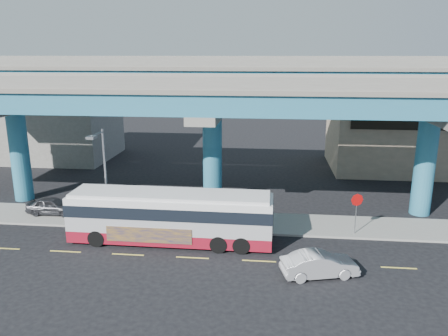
# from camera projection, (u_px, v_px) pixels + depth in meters

# --- Properties ---
(ground) EXTENTS (120.00, 120.00, 0.00)m
(ground) POSITION_uv_depth(u_px,v_px,m) (193.00, 256.00, 26.52)
(ground) COLOR black
(ground) RESTS_ON ground
(sidewalk) EXTENTS (70.00, 4.00, 0.15)m
(sidewalk) POSITION_uv_depth(u_px,v_px,m) (206.00, 221.00, 31.79)
(sidewalk) COLOR gray
(sidewalk) RESTS_ON ground
(lane_markings) EXTENTS (58.00, 0.12, 0.01)m
(lane_markings) POSITION_uv_depth(u_px,v_px,m) (192.00, 258.00, 26.23)
(lane_markings) COLOR #D8C64C
(lane_markings) RESTS_ON ground
(viaduct) EXTENTS (52.00, 12.40, 11.70)m
(viaduct) POSITION_uv_depth(u_px,v_px,m) (212.00, 91.00, 32.96)
(viaduct) COLOR #246A89
(viaduct) RESTS_ON ground
(building_beige) EXTENTS (14.00, 10.23, 7.00)m
(building_beige) POSITION_uv_depth(u_px,v_px,m) (400.00, 136.00, 45.86)
(building_beige) COLOR tan
(building_beige) RESTS_ON ground
(building_concrete) EXTENTS (12.00, 10.00, 9.00)m
(building_concrete) POSITION_uv_depth(u_px,v_px,m) (59.00, 120.00, 50.53)
(building_concrete) COLOR gray
(building_concrete) RESTS_ON ground
(transit_bus) EXTENTS (13.14, 2.92, 3.36)m
(transit_bus) POSITION_uv_depth(u_px,v_px,m) (171.00, 215.00, 28.02)
(transit_bus) COLOR maroon
(transit_bus) RESTS_ON ground
(sedan) EXTENTS (3.52, 4.92, 1.38)m
(sedan) POSITION_uv_depth(u_px,v_px,m) (319.00, 264.00, 23.92)
(sedan) COLOR #A4A4A9
(sedan) RESTS_ON ground
(parked_car) EXTENTS (1.56, 3.80, 1.29)m
(parked_car) POSITION_uv_depth(u_px,v_px,m) (52.00, 206.00, 32.83)
(parked_car) COLOR #313236
(parked_car) RESTS_ON sidewalk
(street_lamp) EXTENTS (0.50, 2.28, 6.84)m
(street_lamp) POSITION_uv_depth(u_px,v_px,m) (102.00, 165.00, 29.37)
(street_lamp) COLOR gray
(street_lamp) RESTS_ON sidewalk
(stop_sign) EXTENTS (0.82, 0.25, 2.80)m
(stop_sign) POSITION_uv_depth(u_px,v_px,m) (357.00, 205.00, 28.92)
(stop_sign) COLOR gray
(stop_sign) RESTS_ON sidewalk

